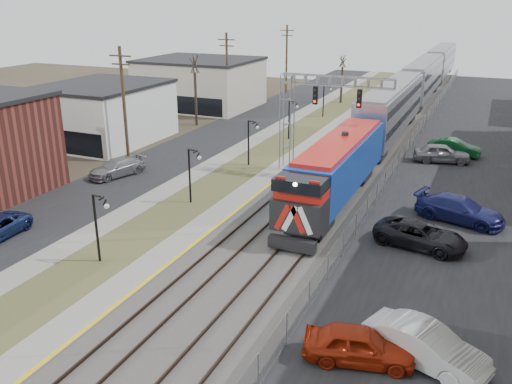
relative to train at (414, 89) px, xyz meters
The scene contains 24 objects.
ground 57.81m from the train, 95.47° to the right, with size 160.00×160.00×0.00m, color #473D2D.
street_west 28.33m from the train, 127.10° to the right, with size 7.00×120.00×0.04m, color black.
sidewalk 25.88m from the train, 119.08° to the right, with size 2.00×120.00×0.08m, color gray.
grass_median 24.57m from the train, 112.91° to the right, with size 4.00×120.00×0.06m, color #4C542C.
platform 23.56m from the train, 106.13° to the right, with size 2.00×120.00×0.24m, color gray.
ballast_bed 22.70m from the train, 93.82° to the right, with size 8.00×120.00×0.20m, color #595651.
parking_lot 24.98m from the train, 64.96° to the right, with size 16.00×120.00×0.04m, color black.
platform_edge 23.32m from the train, 104.04° to the right, with size 0.24×120.00×0.01m, color gold.
track_near 22.90m from the train, 98.85° to the right, with size 1.58×120.00×0.15m.
track_far 22.63m from the train, 90.00° to the right, with size 1.58×120.00×0.15m.
train is the anchor object (origin of this frame).
signal_gantry 29.91m from the train, 98.26° to the right, with size 9.00×1.07×8.15m.
lampposts 40.33m from the train, 103.63° to the right, with size 0.14×62.14×4.00m.
utility_poles 38.20m from the train, 121.63° to the right, with size 0.28×80.28×10.00m.
fence 22.74m from the train, 83.15° to the right, with size 0.04×120.00×1.60m, color gray.
buildings_west 42.53m from the train, 128.54° to the right, with size 14.00×67.00×7.00m.
bare_trees 25.97m from the train, 134.38° to the right, with size 12.30×42.30×5.95m.
car_lot_a 52.70m from the train, 83.73° to the right, with size 1.80×4.47×1.52m, color maroon.
car_lot_b 52.11m from the train, 80.95° to the right, with size 1.74×4.98×1.64m, color #BCBCBC.
car_lot_c 40.99m from the train, 80.84° to the right, with size 2.45×5.31×1.48m, color black.
car_lot_d 36.41m from the train, 76.79° to the right, with size 2.30×5.67×1.64m, color navy.
car_lot_e 22.66m from the train, 75.07° to the right, with size 1.95×4.86×1.66m, color slate.
car_lot_f 20.31m from the train, 70.81° to the right, with size 1.61×4.62×1.52m, color #0E4720.
car_street_b 40.87m from the train, 116.35° to the right, with size 1.98×4.88×1.42m, color slate.
Camera 1 is at (14.80, -13.24, 13.89)m, focal length 38.00 mm.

